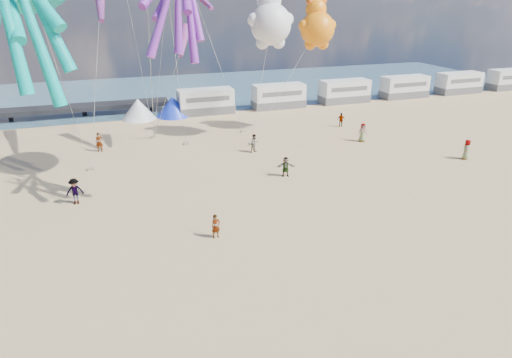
{
  "coord_description": "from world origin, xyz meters",
  "views": [
    {
      "loc": [
        -6.31,
        -13.54,
        13.43
      ],
      "look_at": [
        0.54,
        6.0,
        5.07
      ],
      "focal_mm": 32.0,
      "sensor_mm": 36.0,
      "label": 1
    }
  ],
  "objects_px": {
    "motorhome_4": "(459,83)",
    "tent_blue": "(173,106)",
    "beachgoer_6": "(363,132)",
    "beachgoer_4": "(286,167)",
    "beachgoer_5": "(99,142)",
    "sandbag_a": "(91,169)",
    "motorhome_2": "(344,91)",
    "beachgoer_3": "(341,120)",
    "beachgoer_0": "(467,149)",
    "kite_teddy_orange": "(317,29)",
    "motorhome_5": "(509,79)",
    "beachgoer_1": "(255,143)",
    "sandbag_d": "(243,131)",
    "standing_person": "(216,226)",
    "beachgoer_2": "(75,191)",
    "sandbag_c": "(251,144)",
    "windsock_left": "(100,2)",
    "motorhome_1": "(279,96)",
    "motorhome_3": "(404,87)",
    "sandbag_b": "(186,143)",
    "kite_panda": "(271,24)",
    "motorhome_0": "(206,101)",
    "windsock_right": "(183,41)",
    "tent_white": "(138,109)",
    "sandbag_e": "(154,137)"
  },
  "relations": [
    {
      "from": "motorhome_4",
      "to": "tent_blue",
      "type": "relative_size",
      "value": 1.65
    },
    {
      "from": "motorhome_4",
      "to": "beachgoer_6",
      "type": "distance_m",
      "value": 30.77
    },
    {
      "from": "motorhome_4",
      "to": "beachgoer_4",
      "type": "distance_m",
      "value": 43.13
    },
    {
      "from": "beachgoer_5",
      "to": "sandbag_a",
      "type": "relative_size",
      "value": 3.54
    },
    {
      "from": "motorhome_2",
      "to": "beachgoer_3",
      "type": "relative_size",
      "value": 4.28
    },
    {
      "from": "beachgoer_0",
      "to": "kite_teddy_orange",
      "type": "relative_size",
      "value": 0.31
    },
    {
      "from": "motorhome_5",
      "to": "beachgoer_5",
      "type": "distance_m",
      "value": 61.16
    },
    {
      "from": "beachgoer_1",
      "to": "beachgoer_3",
      "type": "distance_m",
      "value": 12.93
    },
    {
      "from": "tent_blue",
      "to": "sandbag_d",
      "type": "xyz_separation_m",
      "value": [
        5.74,
        -9.24,
        -1.09
      ]
    },
    {
      "from": "standing_person",
      "to": "beachgoer_2",
      "type": "distance_m",
      "value": 11.13
    },
    {
      "from": "beachgoer_3",
      "to": "sandbag_c",
      "type": "relative_size",
      "value": 3.09
    },
    {
      "from": "sandbag_d",
      "to": "motorhome_2",
      "type": "bearing_deg",
      "value": 28.16
    },
    {
      "from": "beachgoer_6",
      "to": "windsock_left",
      "type": "relative_size",
      "value": 0.23
    },
    {
      "from": "motorhome_1",
      "to": "sandbag_a",
      "type": "relative_size",
      "value": 13.2
    },
    {
      "from": "beachgoer_1",
      "to": "motorhome_3",
      "type": "bearing_deg",
      "value": 10.55
    },
    {
      "from": "beachgoer_1",
      "to": "sandbag_a",
      "type": "bearing_deg",
      "value": 160.54
    },
    {
      "from": "beachgoer_4",
      "to": "sandbag_b",
      "type": "distance_m",
      "value": 12.38
    },
    {
      "from": "motorhome_3",
      "to": "sandbag_a",
      "type": "height_order",
      "value": "motorhome_3"
    },
    {
      "from": "motorhome_1",
      "to": "motorhome_3",
      "type": "xyz_separation_m",
      "value": [
        19.0,
        0.0,
        0.0
      ]
    },
    {
      "from": "beachgoer_1",
      "to": "kite_panda",
      "type": "distance_m",
      "value": 11.17
    },
    {
      "from": "motorhome_2",
      "to": "beachgoer_3",
      "type": "bearing_deg",
      "value": -120.95
    },
    {
      "from": "windsock_left",
      "to": "tent_blue",
      "type": "bearing_deg",
      "value": 60.17
    },
    {
      "from": "tent_blue",
      "to": "windsock_left",
      "type": "height_order",
      "value": "windsock_left"
    },
    {
      "from": "sandbag_b",
      "to": "motorhome_2",
      "type": "bearing_deg",
      "value": 25.77
    },
    {
      "from": "motorhome_0",
      "to": "kite_panda",
      "type": "xyz_separation_m",
      "value": [
        3.65,
        -12.09,
        9.44
      ]
    },
    {
      "from": "tent_blue",
      "to": "beachgoer_2",
      "type": "bearing_deg",
      "value": -115.3
    },
    {
      "from": "motorhome_2",
      "to": "windsock_right",
      "type": "distance_m",
      "value": 27.99
    },
    {
      "from": "beachgoer_0",
      "to": "beachgoer_1",
      "type": "height_order",
      "value": "beachgoer_0"
    },
    {
      "from": "kite_panda",
      "to": "kite_teddy_orange",
      "type": "height_order",
      "value": "kite_panda"
    },
    {
      "from": "tent_blue",
      "to": "sandbag_a",
      "type": "bearing_deg",
      "value": -120.99
    },
    {
      "from": "motorhome_4",
      "to": "motorhome_5",
      "type": "distance_m",
      "value": 9.5
    },
    {
      "from": "sandbag_c",
      "to": "sandbag_d",
      "type": "bearing_deg",
      "value": 82.97
    },
    {
      "from": "motorhome_2",
      "to": "tent_blue",
      "type": "bearing_deg",
      "value": 180.0
    },
    {
      "from": "motorhome_3",
      "to": "beachgoer_2",
      "type": "height_order",
      "value": "motorhome_3"
    },
    {
      "from": "motorhome_4",
      "to": "beachgoer_4",
      "type": "height_order",
      "value": "motorhome_4"
    },
    {
      "from": "motorhome_2",
      "to": "beachgoer_4",
      "type": "relative_size",
      "value": 4.1
    },
    {
      "from": "motorhome_5",
      "to": "windsock_right",
      "type": "distance_m",
      "value": 54.25
    },
    {
      "from": "tent_white",
      "to": "standing_person",
      "type": "relative_size",
      "value": 2.67
    },
    {
      "from": "tent_blue",
      "to": "windsock_left",
      "type": "bearing_deg",
      "value": -122.36
    },
    {
      "from": "motorhome_3",
      "to": "sandbag_d",
      "type": "bearing_deg",
      "value": -160.95
    },
    {
      "from": "beachgoer_3",
      "to": "standing_person",
      "type": "bearing_deg",
      "value": 65.53
    },
    {
      "from": "tent_white",
      "to": "standing_person",
      "type": "distance_m",
      "value": 30.21
    },
    {
      "from": "windsock_left",
      "to": "windsock_right",
      "type": "xyz_separation_m",
      "value": [
        6.49,
        -1.3,
        -3.25
      ]
    },
    {
      "from": "motorhome_5",
      "to": "beachgoer_3",
      "type": "height_order",
      "value": "motorhome_5"
    },
    {
      "from": "sandbag_e",
      "to": "beachgoer_0",
      "type": "bearing_deg",
      "value": -31.84
    },
    {
      "from": "motorhome_1",
      "to": "kite_panda",
      "type": "xyz_separation_m",
      "value": [
        -5.85,
        -12.09,
        9.44
      ]
    },
    {
      "from": "beachgoer_1",
      "to": "beachgoer_3",
      "type": "xyz_separation_m",
      "value": [
        11.84,
        5.19,
        -0.09
      ]
    },
    {
      "from": "sandbag_b",
      "to": "sandbag_c",
      "type": "height_order",
      "value": "same"
    },
    {
      "from": "sandbag_e",
      "to": "kite_teddy_orange",
      "type": "distance_m",
      "value": 19.47
    },
    {
      "from": "beachgoer_3",
      "to": "beachgoer_0",
      "type": "bearing_deg",
      "value": 131.4
    }
  ]
}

